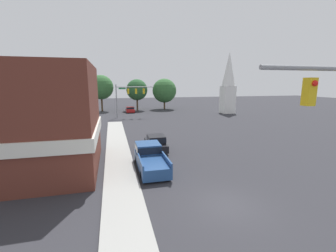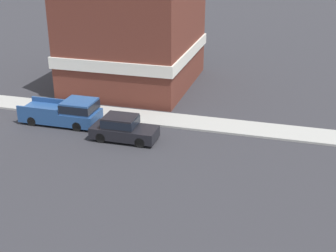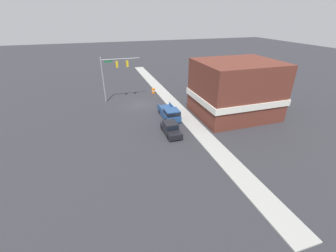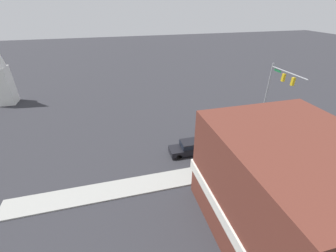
% 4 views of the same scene
% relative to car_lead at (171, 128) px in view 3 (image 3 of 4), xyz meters
% --- Properties ---
extents(ground_plane, '(200.00, 200.00, 0.00)m').
position_rel_car_lead_xyz_m(ground_plane, '(1.84, -11.58, -0.83)').
color(ground_plane, '#2D2D33').
extents(sidewalk_curb, '(2.40, 60.00, 0.14)m').
position_rel_car_lead_xyz_m(sidewalk_curb, '(-3.86, -11.58, -0.76)').
color(sidewalk_curb, '#9E9E99').
rests_on(sidewalk_curb, ground).
extents(near_signal_assembly, '(6.67, 0.49, 7.89)m').
position_rel_car_lead_xyz_m(near_signal_assembly, '(5.44, -15.12, 4.82)').
color(near_signal_assembly, gray).
rests_on(near_signal_assembly, ground).
extents(car_lead, '(1.79, 4.24, 1.62)m').
position_rel_car_lead_xyz_m(car_lead, '(0.00, 0.00, 0.00)').
color(car_lead, black).
rests_on(car_lead, ground).
extents(pickup_truck_parked, '(2.10, 5.51, 1.82)m').
position_rel_car_lead_xyz_m(pickup_truck_parked, '(-1.41, -4.66, 0.07)').
color(pickup_truck_parked, black).
rests_on(pickup_truck_parked, ground).
extents(construction_barrel, '(0.65, 0.65, 0.98)m').
position_rel_car_lead_xyz_m(construction_barrel, '(-2.06, -17.15, -0.33)').
color(construction_barrel, orange).
rests_on(construction_barrel, ground).
extents(corner_brick_building, '(11.88, 9.90, 8.28)m').
position_rel_car_lead_xyz_m(corner_brick_building, '(-11.35, -3.13, 3.19)').
color(corner_brick_building, brown).
rests_on(corner_brick_building, ground).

